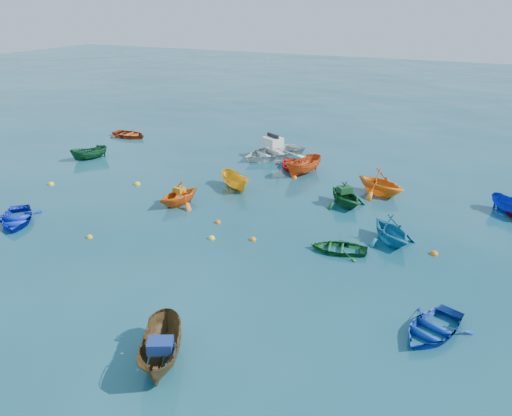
% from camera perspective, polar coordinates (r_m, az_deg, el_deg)
% --- Properties ---
extents(ground, '(160.00, 160.00, 0.00)m').
position_cam_1_polar(ground, '(21.74, -5.69, -5.62)').
color(ground, '#093547').
rests_on(ground, ground).
extents(dinghy_blue_sw, '(3.79, 3.84, 0.65)m').
position_cam_1_polar(dinghy_blue_sw, '(27.57, -25.66, -1.50)').
color(dinghy_blue_sw, '#0F28C2').
rests_on(dinghy_blue_sw, ground).
extents(sampan_brown_mid, '(2.48, 3.35, 1.22)m').
position_cam_1_polar(sampan_brown_mid, '(16.27, -10.58, -17.04)').
color(sampan_brown_mid, brown).
rests_on(sampan_brown_mid, ground).
extents(dinghy_blue_se, '(2.95, 3.45, 0.60)m').
position_cam_1_polar(dinghy_blue_se, '(18.15, 19.40, -13.34)').
color(dinghy_blue_se, '#0D36A4').
rests_on(dinghy_blue_se, ground).
extents(dinghy_orange_w, '(2.88, 3.14, 1.39)m').
position_cam_1_polar(dinghy_orange_w, '(27.35, -8.73, 0.42)').
color(dinghy_orange_w, orange).
rests_on(dinghy_orange_w, ground).
extents(sampan_yellow_mid, '(2.83, 2.47, 1.06)m').
position_cam_1_polar(sampan_yellow_mid, '(29.29, -2.35, 2.23)').
color(sampan_yellow_mid, '#F8AD16').
rests_on(sampan_yellow_mid, ground).
extents(dinghy_green_e, '(2.77, 2.21, 0.52)m').
position_cam_1_polar(dinghy_green_e, '(22.43, 9.38, -4.88)').
color(dinghy_green_e, '#135420').
rests_on(dinghy_green_e, ground).
extents(dinghy_cyan_se, '(3.52, 3.55, 1.41)m').
position_cam_1_polar(dinghy_cyan_se, '(23.72, 15.04, -3.79)').
color(dinghy_cyan_se, teal).
rests_on(dinghy_cyan_se, ground).
extents(dinghy_red_nw, '(3.29, 2.50, 0.64)m').
position_cam_1_polar(dinghy_red_nw, '(41.69, -14.24, 7.86)').
color(dinghy_red_nw, '#AA350E').
rests_on(dinghy_red_nw, ground).
extents(sampan_orange_n, '(2.17, 3.37, 1.22)m').
position_cam_1_polar(sampan_orange_n, '(31.84, 5.43, 3.86)').
color(sampan_orange_n, '#C84812').
rests_on(sampan_orange_n, ground).
extents(dinghy_green_n, '(3.49, 3.47, 1.39)m').
position_cam_1_polar(dinghy_green_n, '(27.32, 10.07, 0.30)').
color(dinghy_green_n, '#124D25').
rests_on(dinghy_green_n, ground).
extents(sampan_blue_far, '(2.73, 2.33, 1.02)m').
position_cam_1_polar(sampan_blue_far, '(28.95, 27.26, -0.69)').
color(sampan_blue_far, '#0E25BA').
rests_on(sampan_blue_far, ground).
extents(dinghy_red_far, '(3.07, 3.42, 0.58)m').
position_cam_1_polar(dinghy_red_far, '(32.87, 4.10, 4.53)').
color(dinghy_red_far, red).
rests_on(dinghy_red_far, ground).
extents(dinghy_orange_far, '(3.92, 3.71, 1.62)m').
position_cam_1_polar(dinghy_orange_far, '(29.27, 13.92, 1.53)').
color(dinghy_orange_far, orange).
rests_on(dinghy_orange_far, ground).
extents(sampan_green_far, '(2.10, 2.69, 0.99)m').
position_cam_1_polar(sampan_green_far, '(36.55, -18.43, 5.30)').
color(sampan_green_far, '#10441F').
rests_on(sampan_green_far, ground).
extents(motorboat_white, '(5.27, 5.81, 1.59)m').
position_cam_1_polar(motorboat_white, '(35.16, 1.93, 5.81)').
color(motorboat_white, silver).
rests_on(motorboat_white, ground).
extents(tarp_blue_a, '(0.92, 0.84, 0.36)m').
position_cam_1_polar(tarp_blue_a, '(15.66, -10.88, -15.17)').
color(tarp_blue_a, navy).
rests_on(tarp_blue_a, sampan_brown_mid).
extents(tarp_orange_a, '(0.67, 0.57, 0.28)m').
position_cam_1_polar(tarp_orange_a, '(27.08, -8.75, 2.09)').
color(tarp_orange_a, orange).
rests_on(tarp_orange_a, dinghy_orange_w).
extents(tarp_green_b, '(0.88, 0.89, 0.34)m').
position_cam_1_polar(tarp_green_b, '(27.08, 10.08, 2.07)').
color(tarp_green_b, '#10401A').
rests_on(tarp_green_b, dinghy_green_n).
extents(buoy_ye_a, '(0.30, 0.30, 0.30)m').
position_cam_1_polar(buoy_ye_a, '(24.59, -18.49, -3.22)').
color(buoy_ye_a, gold).
rests_on(buoy_ye_a, ground).
extents(buoy_or_b, '(0.31, 0.31, 0.31)m').
position_cam_1_polar(buoy_or_b, '(23.10, -0.35, -3.67)').
color(buoy_or_b, orange).
rests_on(buoy_or_b, ground).
extents(buoy_ye_b, '(0.36, 0.36, 0.36)m').
position_cam_1_polar(buoy_ye_b, '(32.33, -22.36, 2.49)').
color(buoy_ye_b, yellow).
rests_on(buoy_ye_b, ground).
extents(buoy_or_c, '(0.30, 0.30, 0.30)m').
position_cam_1_polar(buoy_or_c, '(24.92, -4.38, -1.67)').
color(buoy_or_c, '#FF5A0D').
rests_on(buoy_or_c, ground).
extents(buoy_ye_c, '(0.31, 0.31, 0.31)m').
position_cam_1_polar(buoy_ye_c, '(23.32, -5.09, -3.51)').
color(buoy_ye_c, yellow).
rests_on(buoy_ye_c, ground).
extents(buoy_or_d, '(0.36, 0.36, 0.36)m').
position_cam_1_polar(buoy_or_d, '(23.21, 19.68, -5.00)').
color(buoy_or_d, orange).
rests_on(buoy_or_d, ground).
extents(buoy_ye_d, '(0.39, 0.39, 0.39)m').
position_cam_1_polar(buoy_ye_d, '(30.74, -13.42, 2.62)').
color(buoy_ye_d, yellow).
rests_on(buoy_ye_d, ground).
extents(buoy_or_e, '(0.36, 0.36, 0.36)m').
position_cam_1_polar(buoy_or_e, '(31.10, 4.39, 3.43)').
color(buoy_or_e, '#DE550C').
rests_on(buoy_or_e, ground).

